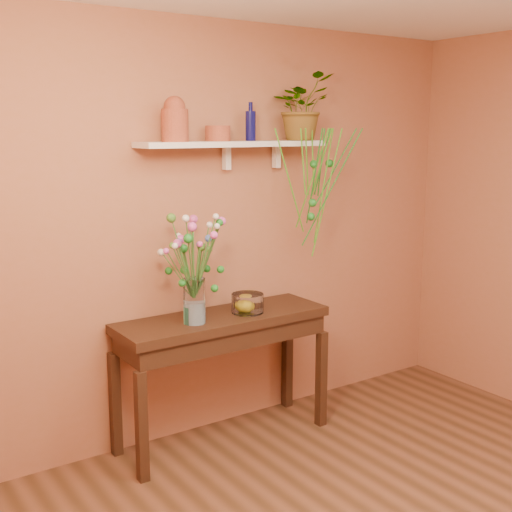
# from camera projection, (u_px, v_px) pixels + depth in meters

# --- Properties ---
(room) EXTENTS (4.04, 4.04, 2.70)m
(room) POSITION_uv_depth(u_px,v_px,m) (464.00, 290.00, 2.78)
(room) COLOR brown
(room) RESTS_ON ground
(sideboard) EXTENTS (1.39, 0.45, 0.85)m
(sideboard) POSITION_uv_depth(u_px,v_px,m) (223.00, 334.00, 4.26)
(sideboard) COLOR #311C10
(sideboard) RESTS_ON ground
(wall_shelf) EXTENTS (1.30, 0.24, 0.19)m
(wall_shelf) POSITION_uv_depth(u_px,v_px,m) (235.00, 145.00, 4.23)
(wall_shelf) COLOR white
(wall_shelf) RESTS_ON room
(terracotta_jug) EXTENTS (0.17, 0.17, 0.27)m
(terracotta_jug) POSITION_uv_depth(u_px,v_px,m) (175.00, 120.00, 3.94)
(terracotta_jug) COLOR #A0422F
(terracotta_jug) RESTS_ON wall_shelf
(terracotta_pot) EXTENTS (0.18, 0.18, 0.10)m
(terracotta_pot) POSITION_uv_depth(u_px,v_px,m) (218.00, 133.00, 4.17)
(terracotta_pot) COLOR #A0422F
(terracotta_pot) RESTS_ON wall_shelf
(blue_bottle) EXTENTS (0.08, 0.08, 0.25)m
(blue_bottle) POSITION_uv_depth(u_px,v_px,m) (251.00, 125.00, 4.28)
(blue_bottle) COLOR #0B0B45
(blue_bottle) RESTS_ON wall_shelf
(spider_plant) EXTENTS (0.46, 0.42, 0.44)m
(spider_plant) POSITION_uv_depth(u_px,v_px,m) (301.00, 107.00, 4.43)
(spider_plant) COLOR #1F7321
(spider_plant) RESTS_ON wall_shelf
(plant_fronds) EXTENTS (0.67, 0.34, 0.87)m
(plant_fronds) POSITION_uv_depth(u_px,v_px,m) (317.00, 182.00, 4.42)
(plant_fronds) COLOR #1F7321
(plant_fronds) RESTS_ON wall_shelf
(glass_vase) EXTENTS (0.13, 0.13, 0.28)m
(glass_vase) POSITION_uv_depth(u_px,v_px,m) (194.00, 304.00, 4.04)
(glass_vase) COLOR white
(glass_vase) RESTS_ON sideboard
(bouquet) EXTENTS (0.43, 0.43, 0.53)m
(bouquet) POSITION_uv_depth(u_px,v_px,m) (193.00, 246.00, 3.98)
(bouquet) COLOR #386B28
(bouquet) RESTS_ON glass_vase
(glass_bowl) EXTENTS (0.21, 0.21, 0.12)m
(glass_bowl) POSITION_uv_depth(u_px,v_px,m) (247.00, 304.00, 4.28)
(glass_bowl) COLOR white
(glass_bowl) RESTS_ON sideboard
(lemon) EXTENTS (0.08, 0.08, 0.08)m
(lemon) POSITION_uv_depth(u_px,v_px,m) (246.00, 305.00, 4.30)
(lemon) COLOR yellow
(lemon) RESTS_ON glass_bowl
(carton) EXTENTS (0.06, 0.05, 0.11)m
(carton) POSITION_uv_depth(u_px,v_px,m) (189.00, 315.00, 4.03)
(carton) COLOR #326D80
(carton) RESTS_ON sideboard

